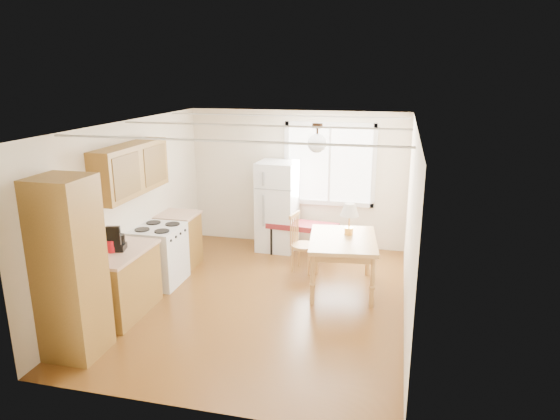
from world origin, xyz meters
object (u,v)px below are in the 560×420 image
(chair, at_px, (299,239))
(dining_table, at_px, (343,245))
(bench, at_px, (302,227))
(refrigerator, at_px, (277,206))

(chair, bearing_deg, dining_table, -25.83)
(bench, distance_m, dining_table, 1.59)
(chair, bearing_deg, bench, 107.92)
(bench, height_order, chair, chair)
(refrigerator, bearing_deg, bench, -16.38)
(refrigerator, bearing_deg, dining_table, -44.97)
(refrigerator, distance_m, bench, 0.60)
(bench, relative_size, chair, 1.36)
(dining_table, relative_size, chair, 1.46)
(refrigerator, relative_size, bench, 1.26)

